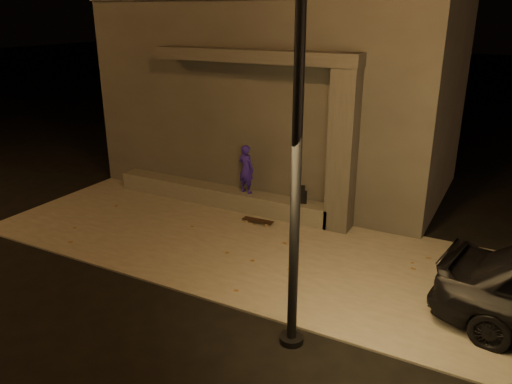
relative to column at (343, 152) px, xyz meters
The scene contains 10 objects.
ground 4.51m from the column, 114.39° to the right, with size 120.00×120.00×0.00m, color black.
sidewalk 3.04m from the column, 134.17° to the right, with size 11.00×4.40×0.04m, color #68645B.
building 3.92m from the column, 134.55° to the left, with size 9.00×5.10×5.22m.
ledge 3.57m from the column, behind, with size 6.00×0.55×0.45m, color #56554E.
column is the anchor object (origin of this frame).
canopy 2.93m from the column, behind, with size 5.00×0.70×0.28m, color #3A3634.
skateboarder 2.53m from the column, behind, with size 0.44×0.29×1.21m, color #261692.
backpack 1.54m from the column, behind, with size 0.37×0.31×0.45m.
skateboard 2.54m from the column, 159.58° to the right, with size 0.75×0.22×0.08m.
street_lamp_0 4.89m from the column, 79.77° to the right, with size 0.36×0.36×7.10m.
Camera 1 is at (5.00, -6.38, 4.71)m, focal length 35.00 mm.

